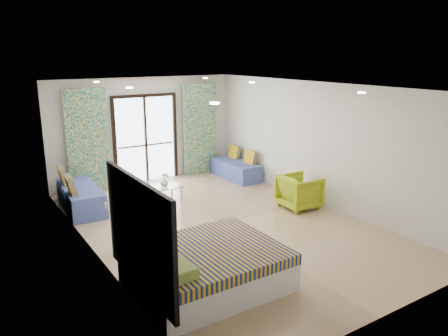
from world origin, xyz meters
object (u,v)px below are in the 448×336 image
daybed_left (80,197)px  armchair (300,190)px  bed (205,267)px  daybed_right (236,169)px  coffee_table (166,187)px

daybed_left → armchair: 4.77m
bed → armchair: bearing=27.4°
daybed_right → bed: bearing=-128.3°
daybed_right → coffee_table: 2.62m
bed → daybed_right: 5.75m
daybed_right → coffee_table: bearing=-161.1°
daybed_right → armchair: size_ratio=2.05×
daybed_left → daybed_right: bearing=6.3°
bed → daybed_left: daybed_left is taller
daybed_left → daybed_right: size_ratio=1.14×
daybed_left → coffee_table: (1.75, -0.62, 0.08)m
daybed_left → armchair: daybed_left is taller
daybed_right → armchair: daybed_right is taller
daybed_left → coffee_table: bearing=-16.1°
armchair → daybed_right: bearing=-0.6°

